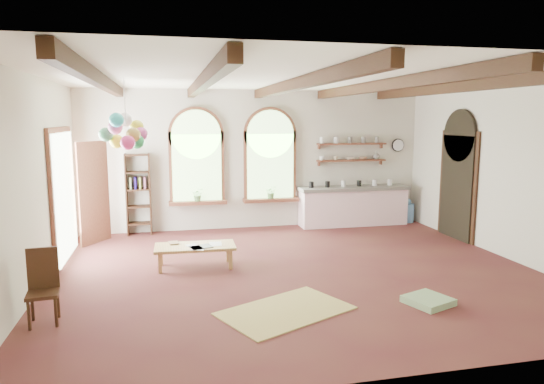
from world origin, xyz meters
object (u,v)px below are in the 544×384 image
object	(u,v)px
balloon_cluster	(126,132)
side_chair	(44,302)
coffee_table	(195,248)
kitchen_counter	(353,205)

from	to	relation	value
balloon_cluster	side_chair	bearing A→B (deg)	-113.44
coffee_table	side_chair	xyz separation A→B (m)	(-2.00, -1.93, -0.07)
kitchen_counter	balloon_cluster	xyz separation A→B (m)	(-5.03, -2.40, 1.85)
coffee_table	balloon_cluster	bearing A→B (deg)	169.34
side_chair	balloon_cluster	bearing A→B (deg)	66.56
kitchen_counter	coffee_table	world-z (taller)	kitchen_counter
kitchen_counter	balloon_cluster	bearing A→B (deg)	-154.51
kitchen_counter	side_chair	size ratio (longest dim) A/B	2.85
side_chair	balloon_cluster	size ratio (longest dim) A/B	0.82
side_chair	coffee_table	bearing A→B (deg)	43.90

